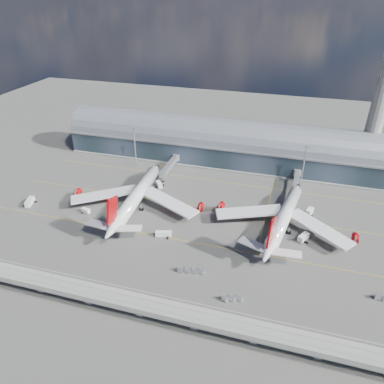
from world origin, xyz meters
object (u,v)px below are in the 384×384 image
(service_truck_5, at_px, (159,185))
(service_truck_2, at_px, (164,234))
(service_truck_3, at_px, (304,237))
(cargo_train_1, at_px, (232,299))
(control_tower, at_px, (383,89))
(airliner_left, at_px, (136,197))
(airliner_right, at_px, (284,219))
(service_truck_4, at_px, (309,212))
(floodlight_mast_left, at_px, (135,146))
(service_truck_1, at_px, (86,211))
(service_truck_0, at_px, (30,202))
(cargo_train_0, at_px, (191,271))
(floodlight_mast_right, at_px, (303,166))

(service_truck_5, bearing_deg, service_truck_2, -103.28)
(service_truck_3, distance_m, cargo_train_1, 50.73)
(service_truck_3, relative_size, service_truck_5, 1.10)
(control_tower, height_order, airliner_left, control_tower)
(airliner_right, bearing_deg, service_truck_3, -23.97)
(service_truck_3, xyz_separation_m, service_truck_4, (2.08, 22.80, 0.01))
(service_truck_2, xyz_separation_m, service_truck_3, (61.35, 15.17, 0.18))
(control_tower, height_order, service_truck_4, control_tower)
(control_tower, xyz_separation_m, airliner_right, (-41.32, -71.14, -45.90))
(service_truck_5, relative_size, cargo_train_1, 0.75)
(floodlight_mast_left, xyz_separation_m, service_truck_4, (105.56, -26.56, -12.04))
(airliner_right, relative_size, service_truck_1, 14.99)
(service_truck_0, distance_m, service_truck_1, 32.07)
(service_truck_0, height_order, service_truck_4, service_truck_0)
(service_truck_0, bearing_deg, service_truck_5, 16.52)
(floodlight_mast_left, xyz_separation_m, cargo_train_0, (61.08, -84.23, -12.66))
(service_truck_3, bearing_deg, cargo_train_1, -89.29)
(airliner_left, bearing_deg, service_truck_4, 8.45)
(service_truck_2, distance_m, cargo_train_0, 27.33)
(floodlight_mast_left, xyz_separation_m, service_truck_1, (-2.31, -57.14, -12.36))
(floodlight_mast_right, bearing_deg, airliner_left, -150.37)
(airliner_left, relative_size, service_truck_4, 12.42)
(service_truck_4, xyz_separation_m, service_truck_5, (-82.15, 5.22, -0.11))
(airliner_left, bearing_deg, floodlight_mast_left, 109.85)
(control_tower, distance_m, service_truck_0, 196.56)
(airliner_right, bearing_deg, floodlight_mast_right, 90.05)
(service_truck_0, relative_size, service_truck_2, 1.06)
(airliner_left, distance_m, service_truck_3, 83.63)
(control_tower, relative_size, floodlight_mast_left, 4.01)
(floodlight_mast_right, xyz_separation_m, service_truck_5, (-76.58, -21.33, -12.15))
(airliner_right, distance_m, cargo_train_0, 52.67)
(service_truck_0, height_order, cargo_train_0, service_truck_0)
(service_truck_4, bearing_deg, airliner_right, -106.59)
(cargo_train_0, height_order, cargo_train_1, cargo_train_0)
(cargo_train_0, bearing_deg, airliner_left, 55.65)
(cargo_train_1, bearing_deg, floodlight_mast_left, 58.13)
(service_truck_5, xyz_separation_m, cargo_train_1, (56.48, -72.93, -0.54))
(service_truck_0, bearing_deg, floodlight_mast_right, 7.36)
(service_truck_0, relative_size, service_truck_5, 1.31)
(service_truck_4, bearing_deg, floodlight_mast_right, 120.88)
(service_truck_1, distance_m, service_truck_4, 112.13)
(control_tower, relative_size, airliner_right, 1.48)
(service_truck_4, bearing_deg, cargo_train_0, -108.60)
(service_truck_1, bearing_deg, service_truck_4, -62.65)
(airliner_right, bearing_deg, service_truck_2, -149.07)
(service_truck_4, xyz_separation_m, cargo_train_1, (-25.67, -67.70, -0.65))
(cargo_train_0, bearing_deg, service_truck_0, 83.90)
(floodlight_mast_right, relative_size, cargo_train_0, 2.26)
(cargo_train_0, bearing_deg, service_truck_4, -28.56)
(airliner_left, xyz_separation_m, service_truck_1, (-22.41, -11.70, -5.16))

